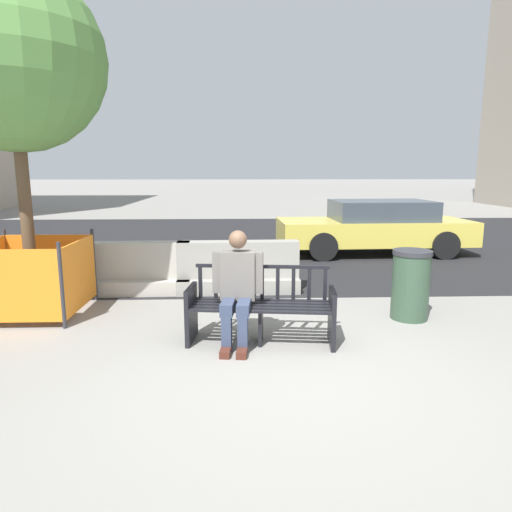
# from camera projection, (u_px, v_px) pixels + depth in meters

# --- Properties ---
(ground_plane) EXTENTS (200.00, 200.00, 0.00)m
(ground_plane) POSITION_uv_depth(u_px,v_px,m) (299.00, 373.00, 4.54)
(ground_plane) COLOR gray
(street_asphalt) EXTENTS (120.00, 12.00, 0.01)m
(street_asphalt) POSITION_uv_depth(u_px,v_px,m) (260.00, 241.00, 13.08)
(street_asphalt) COLOR black
(street_asphalt) RESTS_ON ground
(street_bench) EXTENTS (1.74, 0.70, 0.88)m
(street_bench) POSITION_uv_depth(u_px,v_px,m) (261.00, 309.00, 5.31)
(street_bench) COLOR black
(street_bench) RESTS_ON ground
(seated_person) EXTENTS (0.59, 0.75, 1.31)m
(seated_person) POSITION_uv_depth(u_px,v_px,m) (237.00, 286.00, 5.22)
(seated_person) COLOR #66605B
(seated_person) RESTS_ON ground
(jersey_barrier_centre) EXTENTS (2.02, 0.73, 0.84)m
(jersey_barrier_centre) POSITION_uv_depth(u_px,v_px,m) (238.00, 271.00, 7.58)
(jersey_barrier_centre) COLOR gray
(jersey_barrier_centre) RESTS_ON ground
(jersey_barrier_left) EXTENTS (2.02, 0.73, 0.84)m
(jersey_barrier_left) POSITION_uv_depth(u_px,v_px,m) (129.00, 272.00, 7.49)
(jersey_barrier_left) COLOR #ADA89E
(jersey_barrier_left) RESTS_ON ground
(street_tree) EXTENTS (2.37, 2.37, 4.58)m
(street_tree) POSITION_uv_depth(u_px,v_px,m) (12.00, 59.00, 5.82)
(street_tree) COLOR brown
(street_tree) RESTS_ON ground
(construction_fence) EXTENTS (1.36, 1.36, 1.12)m
(construction_fence) POSITION_uv_depth(u_px,v_px,m) (32.00, 275.00, 6.34)
(construction_fence) COLOR #2D2D33
(construction_fence) RESTS_ON ground
(car_taxi_near) EXTENTS (4.57, 1.98, 1.28)m
(car_taxi_near) POSITION_uv_depth(u_px,v_px,m) (375.00, 227.00, 10.96)
(car_taxi_near) COLOR #DBC64C
(car_taxi_near) RESTS_ON ground
(trash_bin) EXTENTS (0.52, 0.52, 0.94)m
(trash_bin) POSITION_uv_depth(u_px,v_px,m) (411.00, 285.00, 6.14)
(trash_bin) COLOR #334C38
(trash_bin) RESTS_ON ground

